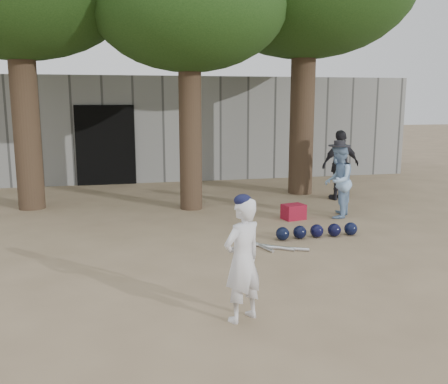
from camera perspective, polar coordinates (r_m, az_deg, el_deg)
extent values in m
plane|color=#937C5E|center=(6.87, -3.05, -9.53)|extent=(70.00, 70.00, 0.00)
imported|color=silver|center=(5.36, 2.13, -7.77)|extent=(0.59, 0.52, 1.35)
imported|color=#8AAED5|center=(10.25, 12.90, 1.22)|extent=(0.87, 0.91, 1.48)
imported|color=black|center=(12.09, 13.18, 3.01)|extent=(1.01, 0.52, 1.65)
cube|color=maroon|center=(10.02, 7.95, -2.26)|extent=(0.48, 0.40, 0.30)
cube|color=gray|center=(14.43, -8.65, 7.06)|extent=(16.00, 0.35, 3.00)
cube|color=black|center=(14.22, -13.38, 5.22)|extent=(1.60, 0.08, 2.20)
cube|color=slate|center=(16.92, -9.31, 7.54)|extent=(16.00, 5.00, 3.00)
sphere|color=black|center=(8.53, 6.71, -4.75)|extent=(0.23, 0.23, 0.23)
sphere|color=black|center=(8.67, 8.65, -4.56)|extent=(0.23, 0.23, 0.23)
sphere|color=black|center=(8.80, 10.56, -4.38)|extent=(0.23, 0.23, 0.23)
sphere|color=black|center=(8.92, 12.49, -4.26)|extent=(0.23, 0.23, 0.23)
sphere|color=black|center=(9.07, 14.29, -4.09)|extent=(0.23, 0.23, 0.23)
cylinder|color=silver|center=(8.13, 4.17, -6.12)|extent=(0.26, 0.71, 0.06)
cylinder|color=silver|center=(8.08, 5.64, -6.26)|extent=(0.59, 0.50, 0.06)
cylinder|color=silver|center=(8.03, 7.14, -6.40)|extent=(0.67, 0.37, 0.06)
cylinder|color=brown|center=(11.49, -21.97, 11.78)|extent=(0.56, 0.56, 5.50)
cylinder|color=brown|center=(10.70, -3.92, 11.31)|extent=(0.48, 0.48, 5.00)
ellipsoid|color=#284C19|center=(10.85, -4.04, 20.32)|extent=(4.00, 4.00, 2.60)
cylinder|color=brown|center=(12.67, 9.03, 12.90)|extent=(0.60, 0.60, 5.80)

